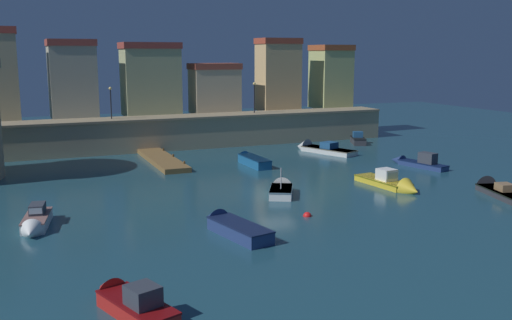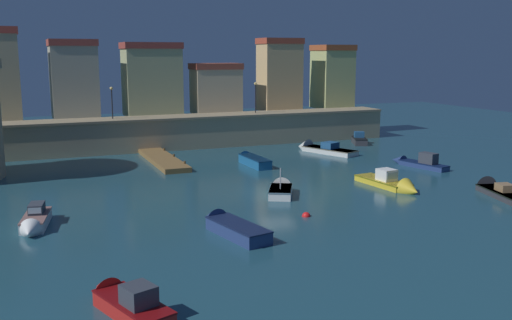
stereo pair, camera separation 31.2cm
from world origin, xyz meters
TOP-DOWN VIEW (x-y plane):
  - ground_plane at (0.00, 0.00)m, footprint 126.19×126.19m
  - quay_wall at (0.00, 22.97)m, footprint 46.87×4.18m
  - old_town_backdrop at (-2.52, 26.95)m, footprint 46.02×4.97m
  - pier_dock at (-5.14, 15.19)m, footprint 2.38×11.69m
  - quay_lamp_0 at (-8.55, 22.97)m, footprint 0.32×0.32m
  - quay_lamp_1 at (7.64, 22.97)m, footprint 0.32×0.32m
  - moored_boat_0 at (-14.19, -16.27)m, footprint 3.03×5.31m
  - moored_boat_1 at (0.00, -0.61)m, footprint 3.29×4.35m
  - moored_boat_2 at (-17.20, -2.91)m, footprint 2.18×4.99m
  - moored_boat_4 at (14.76, -6.54)m, footprint 3.22×6.46m
  - moored_boat_5 at (-6.78, -8.08)m, footprint 2.76×6.11m
  - moored_boat_6 at (8.71, -2.39)m, footprint 2.32×6.54m
  - moored_boat_7 at (11.60, 14.62)m, footprint 4.50×7.56m
  - moored_boat_8 at (15.94, 4.05)m, footprint 2.59×6.18m
  - moored_boat_9 at (18.57, 18.16)m, footprint 2.85×4.28m
  - moored_boat_10 at (2.26, 10.90)m, footprint 1.48×6.10m
  - mooring_buoy_0 at (-1.07, -6.73)m, footprint 0.55×0.55m

SIDE VIEW (x-z plane):
  - ground_plane at x=0.00m, z-range 0.00..0.00m
  - mooring_buoy_0 at x=-1.07m, z-range -0.28..0.28m
  - pier_dock at x=-5.14m, z-range -0.12..0.58m
  - moored_boat_4 at x=14.76m, z-range -0.55..1.12m
  - moored_boat_1 at x=0.00m, z-range -0.97..1.62m
  - moored_boat_7 at x=11.60m, z-range -0.57..1.25m
  - moored_boat_6 at x=8.71m, z-range -0.62..1.33m
  - moored_boat_5 at x=-6.78m, z-range -0.33..1.15m
  - moored_boat_8 at x=15.94m, z-range -0.47..1.31m
  - moored_boat_2 at x=-17.20m, z-range -0.35..1.22m
  - moored_boat_10 at x=2.26m, z-range -0.20..1.07m
  - moored_boat_0 at x=-14.19m, z-range -0.44..1.36m
  - moored_boat_9 at x=18.57m, z-range -0.36..1.30m
  - quay_wall at x=0.00m, z-range 0.01..3.53m
  - quay_lamp_0 at x=-8.55m, z-range 4.08..7.41m
  - quay_lamp_1 at x=7.64m, z-range 4.09..7.59m
  - old_town_backdrop at x=-2.52m, z-range 2.68..12.32m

